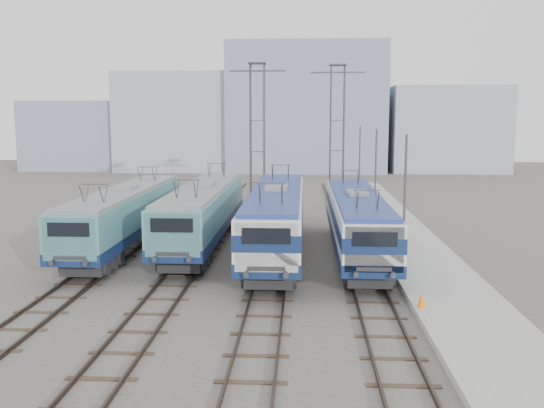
{
  "coord_description": "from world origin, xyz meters",
  "views": [
    {
      "loc": [
        3.79,
        -26.93,
        7.83
      ],
      "look_at": [
        1.98,
        7.0,
        2.9
      ],
      "focal_mm": 40.0,
      "sensor_mm": 36.0,
      "label": 1
    }
  ],
  "objects": [
    {
      "name": "locomotive_far_left",
      "position": [
        -6.75,
        7.75,
        2.18
      ],
      "size": [
        2.77,
        17.49,
        3.29
      ],
      "color": "#12234C",
      "rests_on": "ground"
    },
    {
      "name": "catenary_tower_west",
      "position": [
        0.0,
        22.0,
        6.64
      ],
      "size": [
        4.5,
        1.2,
        12.0
      ],
      "color": "#3F4247",
      "rests_on": "ground"
    },
    {
      "name": "platform",
      "position": [
        10.2,
        8.0,
        0.15
      ],
      "size": [
        4.0,
        70.0,
        0.3
      ],
      "primitive_type": "cube",
      "color": "#9E9E99",
      "rests_on": "ground"
    },
    {
      "name": "catenary_tower_east",
      "position": [
        6.5,
        24.0,
        6.64
      ],
      "size": [
        4.5,
        1.2,
        12.0
      ],
      "color": "#3F4247",
      "rests_on": "ground"
    },
    {
      "name": "mast_front",
      "position": [
        8.6,
        2.0,
        3.5
      ],
      "size": [
        0.12,
        0.12,
        7.0
      ],
      "primitive_type": "cylinder",
      "color": "#3F4247",
      "rests_on": "ground"
    },
    {
      "name": "building_far_west",
      "position": [
        -30.0,
        62.0,
        5.0
      ],
      "size": [
        14.0,
        10.0,
        10.0
      ],
      "primitive_type": "cube",
      "color": "gray",
      "rests_on": "ground"
    },
    {
      "name": "ground",
      "position": [
        0.0,
        0.0,
        0.0
      ],
      "size": [
        160.0,
        160.0,
        0.0
      ],
      "primitive_type": "plane",
      "color": "#514C47"
    },
    {
      "name": "mast_rear",
      "position": [
        8.6,
        26.0,
        3.5
      ],
      "size": [
        0.12,
        0.12,
        7.0
      ],
      "primitive_type": "cylinder",
      "color": "#3F4247",
      "rests_on": "ground"
    },
    {
      "name": "safety_cone",
      "position": [
        8.5,
        -3.37,
        0.6
      ],
      "size": [
        0.33,
        0.33,
        0.59
      ],
      "primitive_type": "cone",
      "color": "orange",
      "rests_on": "platform"
    },
    {
      "name": "building_center",
      "position": [
        4.0,
        62.0,
        9.0
      ],
      "size": [
        22.0,
        14.0,
        18.0
      ],
      "primitive_type": "cube",
      "color": "gray",
      "rests_on": "ground"
    },
    {
      "name": "locomotive_far_right",
      "position": [
        6.75,
        6.45,
        2.21
      ],
      "size": [
        2.73,
        17.25,
        3.24
      ],
      "color": "#12234C",
      "rests_on": "ground"
    },
    {
      "name": "building_east",
      "position": [
        24.0,
        62.0,
        6.0
      ],
      "size": [
        16.0,
        12.0,
        12.0
      ],
      "primitive_type": "cube",
      "color": "#9AA2AB",
      "rests_on": "ground"
    },
    {
      "name": "locomotive_center_left",
      "position": [
        -2.25,
        8.89,
        2.25
      ],
      "size": [
        2.86,
        18.06,
        3.4
      ],
      "color": "#12234C",
      "rests_on": "ground"
    },
    {
      "name": "locomotive_center_right",
      "position": [
        2.25,
        6.56,
        2.36
      ],
      "size": [
        2.93,
        18.51,
        3.48
      ],
      "color": "#12234C",
      "rests_on": "ground"
    },
    {
      "name": "mast_mid",
      "position": [
        8.6,
        14.0,
        3.5
      ],
      "size": [
        0.12,
        0.12,
        7.0
      ],
      "primitive_type": "cylinder",
      "color": "#3F4247",
      "rests_on": "ground"
    },
    {
      "name": "building_west",
      "position": [
        -14.0,
        62.0,
        7.0
      ],
      "size": [
        18.0,
        12.0,
        14.0
      ],
      "primitive_type": "cube",
      "color": "#9AA2AB",
      "rests_on": "ground"
    }
  ]
}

